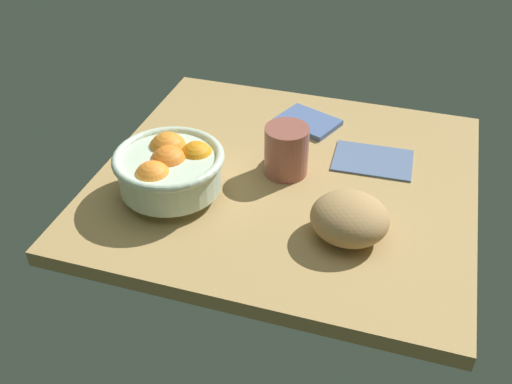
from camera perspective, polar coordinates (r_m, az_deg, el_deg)
The scene contains 6 objects.
ground_plane at distance 115.16cm, azimuth 2.98°, elevation 1.01°, with size 71.62×67.85×3.00cm, color tan.
fruit_bowl at distance 107.02cm, azimuth -8.36°, elevation 2.37°, with size 20.15×20.15×10.48cm.
bread_loaf at distance 98.97cm, azimuth 9.11°, elevation -2.55°, with size 13.30×12.54×7.79cm, color tan.
napkin_folded at distance 120.31cm, azimuth 11.33°, elevation 3.13°, with size 15.67×11.08×0.83cm, color slate.
napkin_spare at distance 130.80cm, azimuth 5.08°, elevation 6.84°, with size 12.62×9.26×1.17cm, color #4C6398.
mug at distance 112.87cm, azimuth 3.01°, elevation 4.16°, with size 8.55×13.14×9.93cm.
Camera 1 is at (-21.66, 90.38, 66.50)cm, focal length 41.02 mm.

